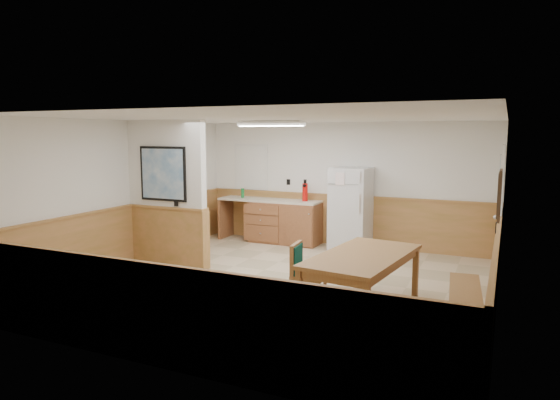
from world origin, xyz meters
The scene contains 20 objects.
ground centered at (0.00, 0.00, 0.00)m, with size 6.00×6.00×0.00m, color beige.
ceiling centered at (0.00, 0.00, 2.50)m, with size 6.00×6.00×0.02m, color white.
back_wall centered at (0.00, 3.00, 1.25)m, with size 6.00×0.02×2.50m, color white.
right_wall centered at (3.00, 0.00, 1.25)m, with size 0.02×6.00×2.50m, color white.
left_wall centered at (-3.00, 0.00, 1.25)m, with size 0.02×6.00×2.50m, color white.
wainscot_back centered at (0.00, 2.98, 0.50)m, with size 6.00×0.04×1.00m, color #C2804D.
wainscot_right centered at (2.98, 0.00, 0.50)m, with size 0.04×6.00×1.00m, color #C2804D.
wainscot_left centered at (-2.98, 0.00, 0.50)m, with size 0.04×6.00×1.00m, color #C2804D.
partition_wall centered at (-2.25, 0.19, 1.23)m, with size 1.50×0.20×2.50m.
kitchen_counter centered at (-1.21, 2.68, 0.46)m, with size 2.20×0.61×1.00m.
exterior_door centered at (2.96, 1.90, 1.05)m, with size 0.07×1.02×2.15m.
kitchen_window centered at (-2.10, 2.98, 1.55)m, with size 0.80×0.04×1.00m.
wall_painting centered at (2.97, -0.30, 1.55)m, with size 0.04×0.50×0.60m.
fluorescent_fixture centered at (-0.80, 1.30, 2.45)m, with size 1.20×0.30×0.09m.
refrigerator centered at (0.29, 2.63, 0.81)m, with size 0.74×0.73×1.62m.
dining_table centered at (1.42, -0.64, 0.66)m, with size 1.19×2.02×0.75m.
dining_bench centered at (2.67, -0.72, 0.34)m, with size 0.51×1.65×0.45m.
dining_chair centered at (0.66, -0.79, 0.50)m, with size 0.60×0.45×0.85m.
fire_extinguisher centered at (-0.71, 2.71, 1.10)m, with size 0.12×0.12×0.45m.
soap_bottle centered at (-2.13, 2.65, 1.00)m, with size 0.07×0.07×0.21m, color #178035.
Camera 1 is at (3.04, -6.70, 2.27)m, focal length 32.00 mm.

